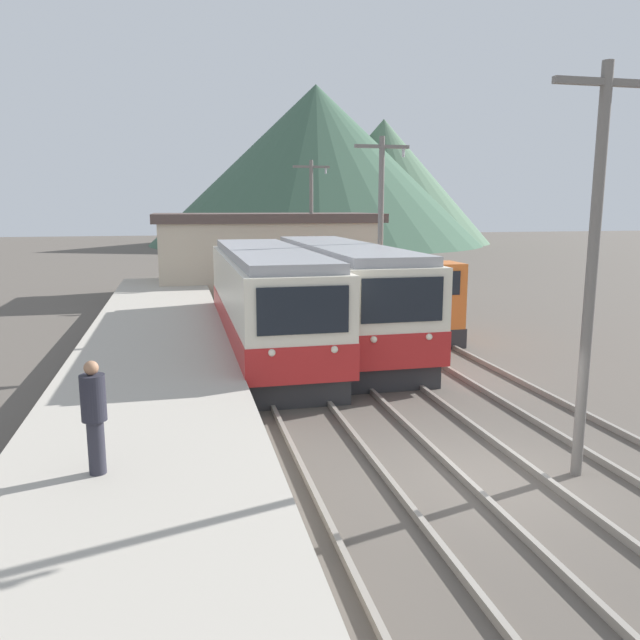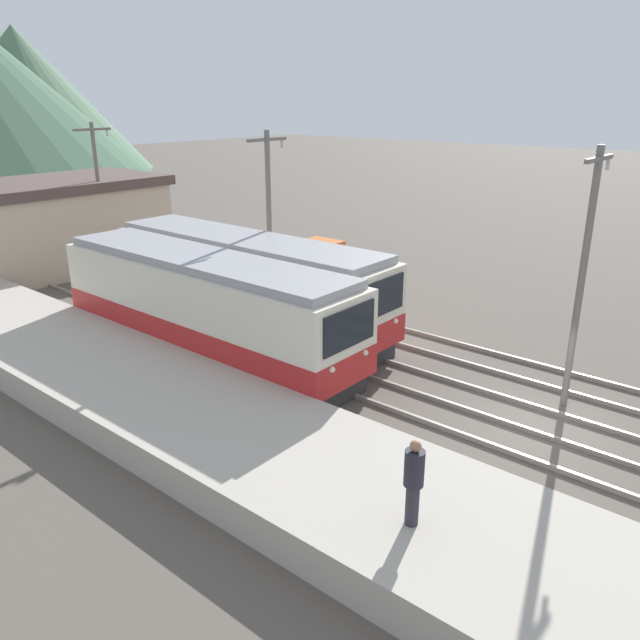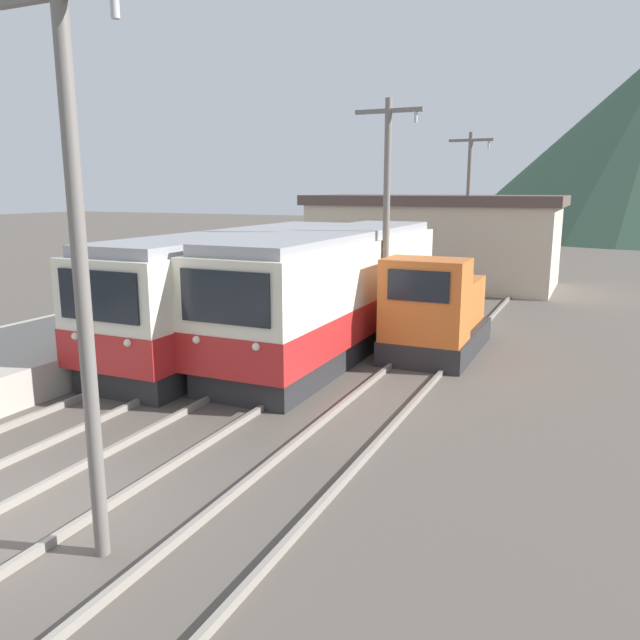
# 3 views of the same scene
# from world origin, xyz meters

# --- Properties ---
(ground_plane) EXTENTS (200.00, 200.00, 0.00)m
(ground_plane) POSITION_xyz_m (0.00, 0.00, 0.00)
(ground_plane) COLOR #564F47
(platform_left) EXTENTS (4.50, 54.00, 0.89)m
(platform_left) POSITION_xyz_m (-6.25, 0.00, 0.45)
(platform_left) COLOR #ADA599
(platform_left) RESTS_ON ground
(track_left) EXTENTS (1.54, 60.00, 0.14)m
(track_left) POSITION_xyz_m (-2.60, 0.00, 0.07)
(track_left) COLOR gray
(track_left) RESTS_ON ground
(track_center) EXTENTS (1.54, 60.00, 0.14)m
(track_center) POSITION_xyz_m (0.20, 0.00, 0.07)
(track_center) COLOR gray
(track_center) RESTS_ON ground
(track_right) EXTENTS (1.54, 60.00, 0.14)m
(track_right) POSITION_xyz_m (3.20, 0.00, 0.07)
(track_right) COLOR gray
(track_right) RESTS_ON ground
(commuter_train_left) EXTENTS (2.84, 12.44, 3.59)m
(commuter_train_left) POSITION_xyz_m (-2.60, 10.68, 1.67)
(commuter_train_left) COLOR #28282B
(commuter_train_left) RESTS_ON ground
(commuter_train_center) EXTENTS (2.84, 12.48, 3.65)m
(commuter_train_center) POSITION_xyz_m (0.20, 11.50, 1.70)
(commuter_train_center) COLOR #28282B
(commuter_train_center) RESTS_ON ground
(shunting_locomotive) EXTENTS (2.40, 4.83, 3.00)m
(shunting_locomotive) POSITION_xyz_m (3.20, 12.12, 1.21)
(shunting_locomotive) COLOR #28282B
(shunting_locomotive) RESTS_ON ground
(catenary_mast_near) EXTENTS (2.00, 0.20, 7.39)m
(catenary_mast_near) POSITION_xyz_m (1.71, -0.16, 4.02)
(catenary_mast_near) COLOR slate
(catenary_mast_near) RESTS_ON ground
(catenary_mast_mid) EXTENTS (2.00, 0.20, 7.39)m
(catenary_mast_mid) POSITION_xyz_m (1.71, 11.73, 4.02)
(catenary_mast_mid) COLOR slate
(catenary_mast_mid) RESTS_ON ground
(catenary_mast_far) EXTENTS (2.00, 0.20, 7.39)m
(catenary_mast_far) POSITION_xyz_m (1.71, 23.62, 4.02)
(catenary_mast_far) COLOR slate
(catenary_mast_far) RESTS_ON ground
(person_on_platform) EXTENTS (0.38, 0.38, 1.80)m
(person_on_platform) POSITION_xyz_m (-6.81, -0.20, 1.87)
(person_on_platform) COLOR #282833
(person_on_platform) RESTS_ON platform_left
(station_building) EXTENTS (12.60, 6.30, 4.56)m
(station_building) POSITION_xyz_m (-0.44, 26.00, 2.30)
(station_building) COLOR beige
(station_building) RESTS_ON ground
(mountain_backdrop) EXTENTS (45.61, 43.49, 20.31)m
(mountain_backdrop) POSITION_xyz_m (15.18, 72.14, 9.64)
(mountain_backdrop) COLOR #3D5B47
(mountain_backdrop) RESTS_ON ground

